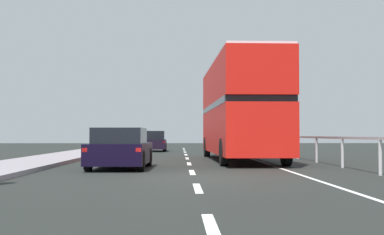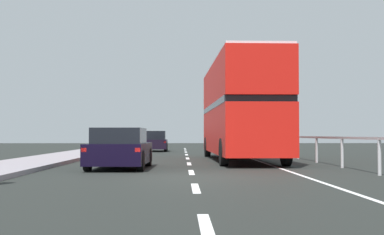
# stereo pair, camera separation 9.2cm
# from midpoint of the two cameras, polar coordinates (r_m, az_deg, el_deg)

# --- Properties ---
(ground_plane) EXTENTS (74.60, 120.00, 0.10)m
(ground_plane) POSITION_cam_midpoint_polar(r_m,az_deg,el_deg) (14.80, -0.02, -6.38)
(ground_plane) COLOR black
(lane_paint_markings) EXTENTS (3.16, 46.00, 0.01)m
(lane_paint_markings) POSITION_cam_midpoint_polar(r_m,az_deg,el_deg) (23.85, 3.96, -4.52)
(lane_paint_markings) COLOR silver
(lane_paint_markings) RESTS_ON ground
(bridge_side_railing) EXTENTS (0.10, 42.00, 1.07)m
(bridge_side_railing) POSITION_cam_midpoint_polar(r_m,az_deg,el_deg) (24.38, 11.74, -2.40)
(bridge_side_railing) COLOR #BAB7BA
(bridge_side_railing) RESTS_ON ground
(double_decker_bus_red) EXTENTS (2.75, 11.49, 4.29)m
(double_decker_bus_red) POSITION_cam_midpoint_polar(r_m,az_deg,el_deg) (23.96, 4.90, 0.99)
(double_decker_bus_red) COLOR red
(double_decker_bus_red) RESTS_ON ground
(hatchback_car_near) EXTENTS (1.93, 4.17, 1.35)m
(hatchback_car_near) POSITION_cam_midpoint_polar(r_m,az_deg,el_deg) (18.36, -7.62, -3.27)
(hatchback_car_near) COLOR black
(hatchback_car_near) RESTS_ON ground
(sedan_car_ahead) EXTENTS (1.78, 4.02, 1.39)m
(sedan_car_ahead) POSITION_cam_midpoint_polar(r_m,az_deg,el_deg) (37.54, -4.12, -2.53)
(sedan_car_ahead) COLOR black
(sedan_car_ahead) RESTS_ON ground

